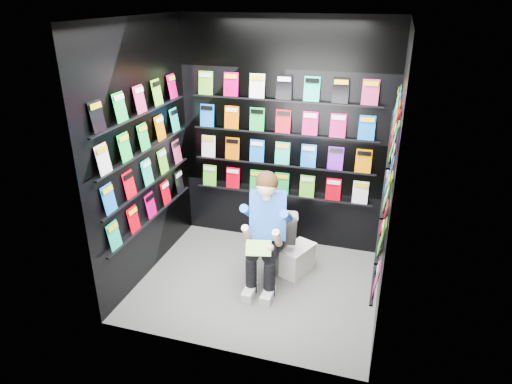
% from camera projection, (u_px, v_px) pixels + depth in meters
% --- Properties ---
extents(floor, '(2.40, 2.40, 0.00)m').
position_uv_depth(floor, '(258.00, 284.00, 4.75)').
color(floor, '#5E5E5C').
rests_on(floor, ground).
extents(ceiling, '(2.40, 2.40, 0.00)m').
position_uv_depth(ceiling, '(258.00, 18.00, 3.71)').
color(ceiling, white).
rests_on(ceiling, floor).
extents(wall_back, '(2.40, 0.04, 2.60)m').
position_uv_depth(wall_back, '(283.00, 137.00, 5.10)').
color(wall_back, black).
rests_on(wall_back, floor).
extents(wall_front, '(2.40, 0.04, 2.60)m').
position_uv_depth(wall_front, '(219.00, 213.00, 3.35)').
color(wall_front, black).
rests_on(wall_front, floor).
extents(wall_left, '(0.04, 2.00, 2.60)m').
position_uv_depth(wall_left, '(143.00, 155.00, 4.55)').
color(wall_left, black).
rests_on(wall_left, floor).
extents(wall_right, '(0.04, 2.00, 2.60)m').
position_uv_depth(wall_right, '(392.00, 182.00, 3.91)').
color(wall_right, black).
rests_on(wall_right, floor).
extents(comics_back, '(2.10, 0.06, 1.37)m').
position_uv_depth(comics_back, '(283.00, 138.00, 5.08)').
color(comics_back, '#B80051').
rests_on(comics_back, wall_back).
extents(comics_left, '(0.06, 1.70, 1.37)m').
position_uv_depth(comics_left, '(145.00, 155.00, 4.54)').
color(comics_left, '#B80051').
rests_on(comics_left, wall_left).
extents(comics_right, '(0.06, 1.70, 1.37)m').
position_uv_depth(comics_right, '(388.00, 181.00, 3.92)').
color(comics_right, '#B80051').
rests_on(comics_right, wall_right).
extents(toilet, '(0.58, 0.83, 0.73)m').
position_uv_depth(toilet, '(277.00, 232.00, 5.02)').
color(toilet, white).
rests_on(toilet, floor).
extents(longbox, '(0.34, 0.43, 0.29)m').
position_uv_depth(longbox, '(297.00, 261.00, 4.90)').
color(longbox, white).
rests_on(longbox, floor).
extents(longbox_lid, '(0.37, 0.46, 0.03)m').
position_uv_depth(longbox_lid, '(298.00, 248.00, 4.83)').
color(longbox_lid, white).
rests_on(longbox_lid, longbox).
extents(reader, '(0.65, 0.81, 1.32)m').
position_uv_depth(reader, '(268.00, 216.00, 4.53)').
color(reader, blue).
rests_on(reader, toilet).
extents(held_comic, '(0.27, 0.19, 0.10)m').
position_uv_depth(held_comic, '(258.00, 248.00, 4.29)').
color(held_comic, '#179443').
rests_on(held_comic, reader).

